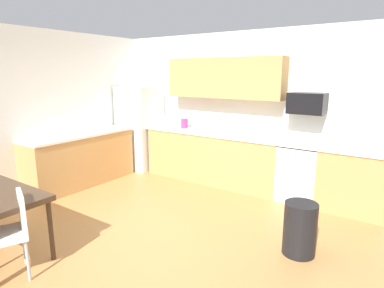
% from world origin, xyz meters
% --- Properties ---
extents(ground_plane, '(12.00, 12.00, 0.00)m').
position_xyz_m(ground_plane, '(0.00, 0.00, 0.00)').
color(ground_plane, '#B77F47').
extents(wall_back, '(5.80, 0.10, 2.70)m').
position_xyz_m(wall_back, '(0.00, 2.65, 1.35)').
color(wall_back, silver).
rests_on(wall_back, ground).
extents(wall_left, '(0.10, 5.80, 2.70)m').
position_xyz_m(wall_left, '(-2.65, 0.00, 1.35)').
color(wall_left, silver).
rests_on(wall_left, ground).
extents(cabinet_run_back, '(2.63, 0.60, 0.90)m').
position_xyz_m(cabinet_run_back, '(-0.44, 2.30, 0.45)').
color(cabinet_run_back, tan).
rests_on(cabinet_run_back, ground).
extents(cabinet_run_back_right, '(0.92, 0.60, 0.90)m').
position_xyz_m(cabinet_run_back_right, '(1.94, 2.30, 0.45)').
color(cabinet_run_back_right, tan).
rests_on(cabinet_run_back_right, ground).
extents(cabinet_run_left, '(0.60, 2.00, 0.90)m').
position_xyz_m(cabinet_run_left, '(-2.30, 0.80, 0.45)').
color(cabinet_run_left, tan).
rests_on(cabinet_run_left, ground).
extents(countertop_back, '(4.80, 0.64, 0.04)m').
position_xyz_m(countertop_back, '(0.00, 2.30, 0.92)').
color(countertop_back, silver).
rests_on(countertop_back, cabinet_run_back).
extents(countertop_left, '(0.64, 2.00, 0.04)m').
position_xyz_m(countertop_left, '(-2.30, 0.80, 0.92)').
color(countertop_left, silver).
rests_on(countertop_left, cabinet_run_left).
extents(upper_cabinets_back, '(2.20, 0.34, 0.70)m').
position_xyz_m(upper_cabinets_back, '(-0.30, 2.43, 1.90)').
color(upper_cabinets_back, tan).
extents(refrigerator, '(0.76, 0.70, 1.73)m').
position_xyz_m(refrigerator, '(-2.18, 2.22, 0.86)').
color(refrigerator, white).
rests_on(refrigerator, ground).
extents(oven_range, '(0.60, 0.60, 0.91)m').
position_xyz_m(oven_range, '(1.18, 2.30, 0.46)').
color(oven_range, white).
rests_on(oven_range, ground).
extents(microwave, '(0.54, 0.36, 0.32)m').
position_xyz_m(microwave, '(1.18, 2.40, 1.53)').
color(microwave, black).
extents(sink_basin, '(0.48, 0.40, 0.14)m').
position_xyz_m(sink_basin, '(-0.53, 2.30, 0.88)').
color(sink_basin, '#A5A8AD').
rests_on(sink_basin, countertop_back).
extents(sink_faucet, '(0.02, 0.02, 0.24)m').
position_xyz_m(sink_faucet, '(-0.53, 2.48, 1.04)').
color(sink_faucet, '#B2B5BA').
rests_on(sink_faucet, countertop_back).
extents(chair_near_table, '(0.52, 0.52, 0.85)m').
position_xyz_m(chair_near_table, '(-0.55, -1.30, 0.50)').
color(chair_near_table, white).
rests_on(chair_near_table, ground).
extents(trash_bin, '(0.36, 0.36, 0.60)m').
position_xyz_m(trash_bin, '(1.66, 0.70, 0.30)').
color(trash_bin, black).
rests_on(trash_bin, ground).
extents(kettle, '(0.14, 0.14, 0.20)m').
position_xyz_m(kettle, '(-1.11, 2.35, 1.02)').
color(kettle, '#CC3372').
rests_on(kettle, countertop_back).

